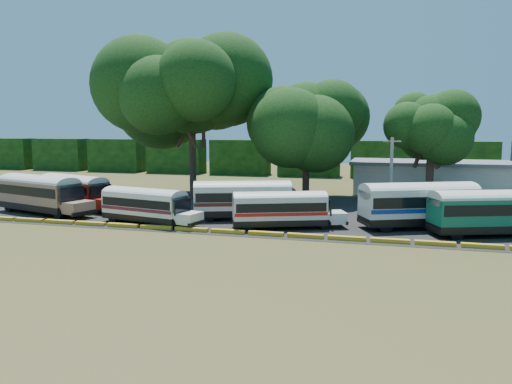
% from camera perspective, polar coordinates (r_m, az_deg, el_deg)
% --- Properties ---
extents(ground, '(160.00, 160.00, 0.00)m').
position_cam_1_polar(ground, '(37.96, -5.86, -4.91)').
color(ground, '#374316').
rests_on(ground, ground).
extents(asphalt_strip, '(64.00, 24.00, 0.02)m').
position_cam_1_polar(asphalt_strip, '(48.87, 0.33, -2.10)').
color(asphalt_strip, black).
rests_on(asphalt_strip, ground).
extents(curb, '(53.70, 0.45, 0.30)m').
position_cam_1_polar(curb, '(38.85, -5.33, -4.39)').
color(curb, gold).
rests_on(curb, ground).
extents(terminal_building, '(19.00, 9.00, 4.00)m').
position_cam_1_polar(terminal_building, '(65.00, 19.27, 1.63)').
color(terminal_building, silver).
rests_on(terminal_building, ground).
extents(treeline_backdrop, '(130.00, 4.00, 6.00)m').
position_cam_1_polar(treeline_backdrop, '(83.81, 6.08, 3.86)').
color(treeline_backdrop, black).
rests_on(treeline_backdrop, ground).
extents(bus_beige, '(11.31, 5.75, 3.62)m').
position_cam_1_polar(bus_beige, '(51.10, -23.38, 0.04)').
color(bus_beige, black).
rests_on(bus_beige, ground).
extents(bus_red, '(10.45, 5.95, 3.36)m').
position_cam_1_polar(bus_red, '(53.03, -20.00, 0.29)').
color(bus_red, black).
rests_on(bus_red, ground).
extents(bus_cream_west, '(9.43, 4.19, 3.01)m').
position_cam_1_polar(bus_cream_west, '(42.92, -12.46, -1.31)').
color(bus_cream_west, black).
rests_on(bus_cream_west, ground).
extents(bus_cream_east, '(10.64, 5.92, 3.42)m').
position_cam_1_polar(bus_cream_east, '(43.90, -1.28, -0.64)').
color(bus_cream_east, black).
rests_on(bus_cream_east, ground).
extents(bus_white_red, '(9.30, 5.42, 3.00)m').
position_cam_1_polar(bus_white_red, '(39.94, 2.97, -1.79)').
color(bus_white_red, black).
rests_on(bus_white_red, ground).
extents(bus_white_blue, '(11.41, 7.16, 3.71)m').
position_cam_1_polar(bus_white_blue, '(42.11, 18.38, -1.14)').
color(bus_white_blue, black).
rests_on(bus_white_blue, ground).
extents(bus_teal, '(10.73, 6.12, 3.45)m').
position_cam_1_polar(bus_teal, '(41.06, 25.37, -1.84)').
color(bus_teal, black).
rests_on(bus_teal, ground).
extents(tree_west, '(14.87, 14.87, 18.21)m').
position_cam_1_polar(tree_west, '(59.39, -7.38, 11.82)').
color(tree_west, '#39291C').
rests_on(tree_west, ground).
extents(tree_center, '(10.92, 10.92, 13.09)m').
position_cam_1_polar(tree_center, '(56.38, 5.80, 8.34)').
color(tree_center, '#39291C').
rests_on(tree_center, ground).
extents(tree_east, '(7.78, 7.78, 11.52)m').
position_cam_1_polar(tree_east, '(55.96, 19.47, 7.49)').
color(tree_east, '#39291C').
rests_on(tree_east, ground).
extents(utility_pole, '(1.60, 0.30, 7.17)m').
position_cam_1_polar(utility_pole, '(47.82, 15.18, 1.89)').
color(utility_pole, gray).
rests_on(utility_pole, ground).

